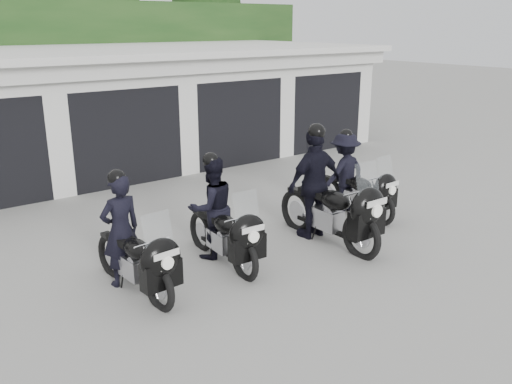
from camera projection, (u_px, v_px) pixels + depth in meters
ground at (281, 265)px, 8.40m from camera, size 80.00×80.00×0.00m
garage_block at (86, 110)px, 14.12m from camera, size 16.40×6.80×2.96m
background_vegetation at (39, 49)px, 17.64m from camera, size 20.00×3.90×5.80m
police_bike_a at (131, 244)px, 7.40m from camera, size 0.70×2.01×1.75m
police_bike_b at (218, 215)px, 8.36m from camera, size 0.83×2.02×1.76m
police_bike_c at (323, 191)px, 9.13m from camera, size 1.12×2.37×2.06m
police_bike_d at (350, 177)px, 10.48m from camera, size 1.04×1.96×1.71m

